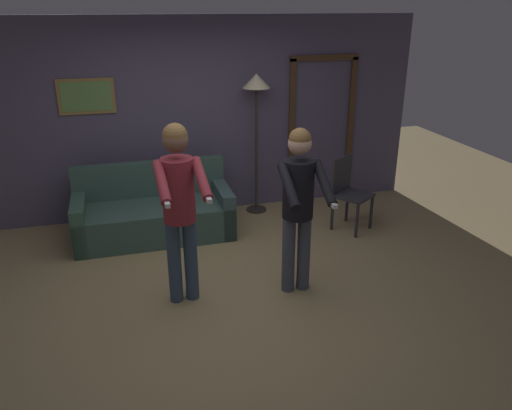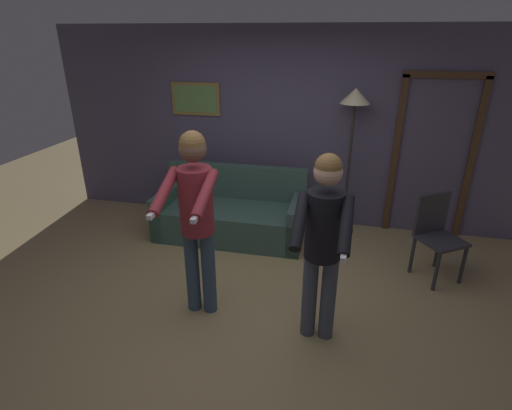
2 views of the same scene
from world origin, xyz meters
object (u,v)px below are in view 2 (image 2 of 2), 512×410
torchiere_lamp (354,112)px  person_standing_right (323,235)px  person_standing_left (196,209)px  couch (232,215)px  dining_chair_distant (436,232)px

torchiere_lamp → person_standing_right: size_ratio=1.13×
person_standing_left → person_standing_right: size_ratio=1.05×
couch → person_standing_left: 1.79m
torchiere_lamp → person_standing_right: (-0.17, -2.14, -0.59)m
person_standing_right → person_standing_left: bearing=174.5°
couch → person_standing_left: bearing=-84.3°
torchiere_lamp → person_standing_left: bearing=-122.3°
torchiere_lamp → person_standing_right: bearing=-94.6°
torchiere_lamp → person_standing_left: size_ratio=1.07×
torchiere_lamp → dining_chair_distant: bearing=-41.7°
person_standing_right → dining_chair_distant: person_standing_right is taller
person_standing_right → dining_chair_distant: 1.78m
couch → dining_chair_distant: (2.41, -0.42, 0.25)m
couch → person_standing_right: person_standing_right is taller
person_standing_left → person_standing_right: person_standing_left is taller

